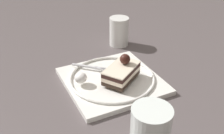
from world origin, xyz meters
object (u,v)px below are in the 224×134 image
(cake_slice, at_px, (122,72))
(fork, at_px, (92,67))
(dessert_plate, at_px, (112,80))
(whipped_cream_dollop, at_px, (81,78))
(drink_glass_near, at_px, (150,134))
(drink_glass_far, at_px, (119,33))

(cake_slice, xyz_separation_m, fork, (0.04, -0.09, -0.02))
(dessert_plate, distance_m, whipped_cream_dollop, 0.09)
(drink_glass_near, xyz_separation_m, drink_glass_far, (-0.23, -0.43, -0.00))
(dessert_plate, relative_size, cake_slice, 2.27)
(fork, height_order, drink_glass_far, drink_glass_far)
(dessert_plate, bearing_deg, whipped_cream_dollop, -14.85)
(drink_glass_far, bearing_deg, drink_glass_near, 61.36)
(whipped_cream_dollop, xyz_separation_m, fork, (-0.06, -0.05, -0.01))
(cake_slice, height_order, drink_glass_far, drink_glass_far)
(dessert_plate, bearing_deg, fork, -72.56)
(whipped_cream_dollop, bearing_deg, cake_slice, 155.48)
(drink_glass_near, bearing_deg, fork, -100.11)
(drink_glass_near, distance_m, drink_glass_far, 0.49)
(dessert_plate, xyz_separation_m, whipped_cream_dollop, (0.08, -0.02, 0.02))
(dessert_plate, relative_size, fork, 2.97)
(cake_slice, relative_size, drink_glass_far, 1.25)
(drink_glass_near, relative_size, drink_glass_far, 1.08)
(whipped_cream_dollop, xyz_separation_m, drink_glass_near, (-0.01, 0.26, 0.01))
(cake_slice, bearing_deg, fork, -68.10)
(fork, relative_size, drink_glass_near, 0.89)
(fork, bearing_deg, cake_slice, 111.90)
(fork, bearing_deg, dessert_plate, 107.44)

